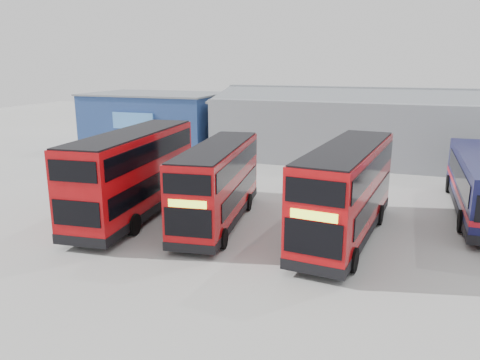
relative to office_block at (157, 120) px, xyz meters
The scene contains 7 objects.
ground_plane 22.94m from the office_block, 52.11° to the right, with size 120.00×120.00×0.00m, color #9B9B96.
office_block is the anchor object (origin of this frame).
maintenance_shed 22.09m from the office_block, ahead, with size 30.50×12.00×5.89m.
double_decker_left 20.69m from the office_block, 64.21° to the right, with size 3.43×10.75×4.47m.
double_decker_centre 22.72m from the office_block, 53.46° to the right, with size 3.38×9.60×3.98m.
double_decker_right 26.92m from the office_block, 42.70° to the right, with size 3.54×10.40×4.32m.
panel_van 4.43m from the office_block, 92.42° to the right, with size 3.34×5.29×2.16m.
Camera 1 is at (7.95, -21.09, 7.90)m, focal length 35.00 mm.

